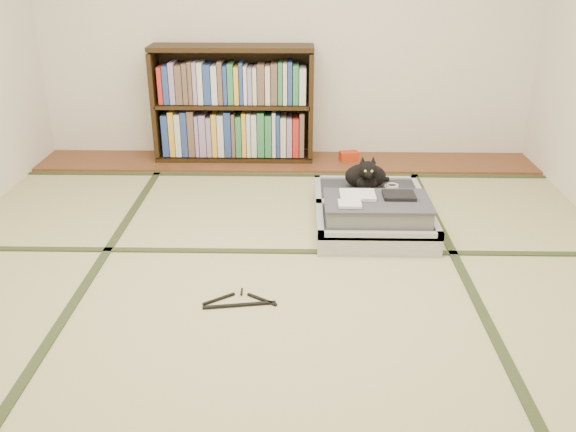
{
  "coord_description": "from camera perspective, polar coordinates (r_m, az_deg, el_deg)",
  "views": [
    {
      "loc": [
        0.11,
        -2.74,
        1.61
      ],
      "look_at": [
        0.05,
        0.35,
        0.25
      ],
      "focal_mm": 38.0,
      "sensor_mm": 36.0,
      "label": 1
    }
  ],
  "objects": [
    {
      "name": "cat",
      "position": [
        4.07,
        7.32,
        3.74
      ],
      "size": [
        0.31,
        0.32,
        0.25
      ],
      "color": "black",
      "rests_on": "suitcase"
    },
    {
      "name": "cable_coil",
      "position": [
        4.16,
        9.68,
        2.78
      ],
      "size": [
        0.1,
        0.1,
        0.02
      ],
      "color": "white",
      "rests_on": "suitcase"
    },
    {
      "name": "floor",
      "position": [
        3.18,
        -1.04,
        -6.67
      ],
      "size": [
        4.5,
        4.5,
        0.0
      ],
      "primitive_type": "plane",
      "color": "tan",
      "rests_on": "ground"
    },
    {
      "name": "suitcase",
      "position": [
        3.85,
        7.9,
        0.39
      ],
      "size": [
        0.71,
        0.94,
        0.28
      ],
      "color": "#B8B8BD",
      "rests_on": "floor"
    },
    {
      "name": "red_item",
      "position": [
        5.03,
        5.72,
        5.62
      ],
      "size": [
        0.17,
        0.12,
        0.07
      ],
      "primitive_type": "cube",
      "rotation": [
        0.0,
        0.0,
        0.22
      ],
      "color": "red",
      "rests_on": "wood_strip"
    },
    {
      "name": "bookcase",
      "position": [
        4.98,
        -5.12,
        10.19
      ],
      "size": [
        1.27,
        0.29,
        0.92
      ],
      "color": "black",
      "rests_on": "wood_strip"
    },
    {
      "name": "hanger",
      "position": [
        3.05,
        -4.52,
        -8.01
      ],
      "size": [
        0.37,
        0.19,
        0.01
      ],
      "color": "black",
      "rests_on": "floor"
    },
    {
      "name": "wood_strip",
      "position": [
        5.0,
        -0.18,
        5.09
      ],
      "size": [
        4.0,
        0.5,
        0.02
      ],
      "primitive_type": "cube",
      "color": "brown",
      "rests_on": "ground"
    },
    {
      "name": "tatami_borders",
      "position": [
        3.61,
        -0.75,
        -2.65
      ],
      "size": [
        4.0,
        4.5,
        0.01
      ],
      "color": "#2D381E",
      "rests_on": "ground"
    }
  ]
}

